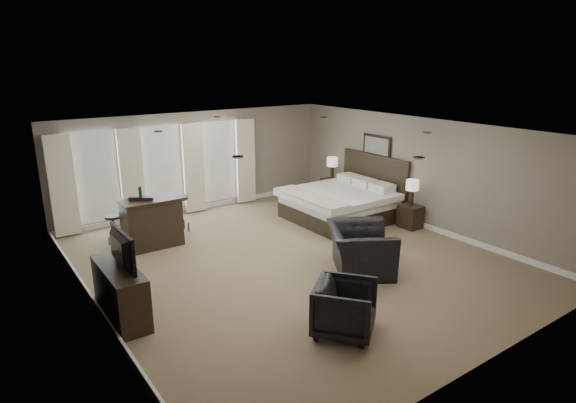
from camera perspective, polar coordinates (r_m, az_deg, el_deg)
room at (r=9.30m, az=0.42°, el=0.41°), size 7.60×8.60×2.64m
window_bay at (r=12.41m, az=-14.59°, el=3.51°), size 5.25×0.20×2.30m
bed at (r=12.07m, az=6.46°, el=1.42°), size 2.39×2.28×1.52m
nightstand_near at (r=11.85m, az=14.27°, el=-1.73°), size 0.41×0.50×0.55m
nightstand_far at (r=13.80m, az=5.18°, el=1.41°), size 0.45×0.55×0.60m
lamp_near at (r=11.69m, az=14.48°, el=1.00°), size 0.30×0.30×0.62m
lamp_far at (r=13.66m, az=5.25°, el=3.93°), size 0.31×0.31×0.64m
wall_art at (r=12.61m, az=10.44°, el=6.52°), size 0.04×0.96×0.56m
dresser at (r=7.97m, az=-19.20°, el=-10.18°), size 0.47×1.45×0.84m
tv at (r=7.77m, az=-19.54°, el=-6.95°), size 0.58×1.01×0.13m
armchair_near at (r=9.18m, az=8.59°, el=-4.74°), size 1.44×1.58×1.16m
armchair_far at (r=7.19m, az=6.78°, el=-12.18°), size 1.16×1.15×0.87m
bar_counter at (r=10.65m, az=-15.80°, el=-2.45°), size 1.23×0.64×1.07m
bar_stool_left at (r=11.02m, az=-19.93°, el=-3.27°), size 0.40×0.40×0.68m
bar_stool_right at (r=11.47m, az=-12.63°, el=-1.44°), size 0.46×0.46×0.85m
desk_chair at (r=10.79m, az=-16.50°, el=-2.05°), size 0.80×0.80×1.14m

